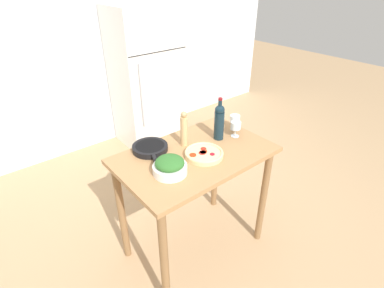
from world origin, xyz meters
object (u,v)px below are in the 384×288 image
at_px(wine_glass_near, 236,126).
at_px(homemade_pizza, 204,154).
at_px(pepper_mill, 184,129).
at_px(cast_iron_skillet, 150,148).
at_px(salad_bowl, 170,166).
at_px(refrigerator, 147,78).
at_px(wine_bottle, 219,121).
at_px(wine_glass_far, 235,119).

bearing_deg(wine_glass_near, homemade_pizza, -171.04).
distance_m(pepper_mill, homemade_pizza, 0.24).
distance_m(homemade_pizza, cast_iron_skillet, 0.39).
relative_size(wine_glass_near, salad_bowl, 0.56).
relative_size(refrigerator, wine_glass_near, 14.08).
relative_size(salad_bowl, cast_iron_skillet, 0.56).
height_order(wine_bottle, salad_bowl, wine_bottle).
height_order(refrigerator, wine_glass_near, refrigerator).
bearing_deg(refrigerator, pepper_mill, -113.36).
bearing_deg(cast_iron_skillet, salad_bowl, -99.14).
relative_size(wine_glass_near, cast_iron_skillet, 0.31).
distance_m(wine_glass_near, cast_iron_skillet, 0.67).
bearing_deg(homemade_pizza, cast_iron_skillet, 129.97).
relative_size(wine_bottle, wine_glass_near, 2.69).
bearing_deg(wine_glass_near, cast_iron_skillet, 158.98).
distance_m(wine_bottle, wine_glass_far, 0.21).
height_order(wine_glass_far, homemade_pizza, wine_glass_far).
height_order(refrigerator, salad_bowl, refrigerator).
xyz_separation_m(refrigerator, wine_glass_near, (-0.36, -1.87, 0.17)).
bearing_deg(salad_bowl, cast_iron_skillet, 80.86).
xyz_separation_m(wine_glass_near, salad_bowl, (-0.67, -0.07, -0.03)).
height_order(salad_bowl, homemade_pizza, salad_bowl).
relative_size(refrigerator, wine_glass_far, 14.08).
relative_size(wine_bottle, homemade_pizza, 1.23).
bearing_deg(wine_glass_far, wine_bottle, -172.38).
xyz_separation_m(salad_bowl, homemade_pizza, (0.30, 0.01, -0.03)).
relative_size(wine_glass_near, wine_glass_far, 1.00).
height_order(wine_bottle, homemade_pizza, wine_bottle).
height_order(refrigerator, pepper_mill, refrigerator).
bearing_deg(cast_iron_skillet, wine_glass_near, -21.02).
xyz_separation_m(wine_glass_far, pepper_mill, (-0.47, 0.07, 0.04)).
relative_size(salad_bowl, homemade_pizza, 0.82).
height_order(wine_bottle, pepper_mill, wine_bottle).
distance_m(wine_bottle, cast_iron_skillet, 0.55).
xyz_separation_m(refrigerator, wine_glass_far, (-0.28, -1.79, 0.17)).
bearing_deg(wine_glass_far, pepper_mill, 172.03).
height_order(wine_glass_near, homemade_pizza, wine_glass_near).
distance_m(refrigerator, pepper_mill, 1.89).
xyz_separation_m(refrigerator, pepper_mill, (-0.74, -1.72, 0.21)).
height_order(wine_bottle, wine_glass_far, wine_bottle).
bearing_deg(wine_glass_far, homemade_pizza, -162.37).
relative_size(wine_glass_near, homemade_pizza, 0.46).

